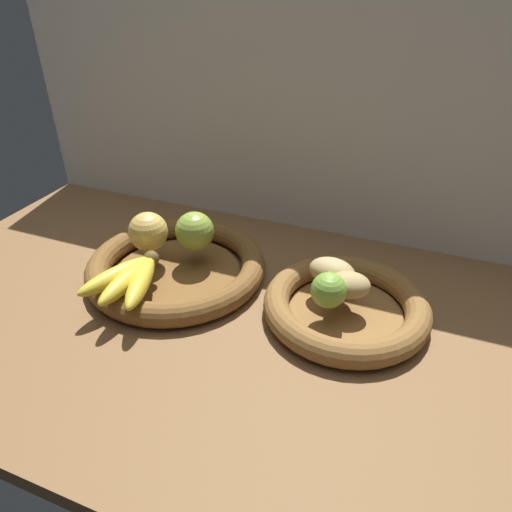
{
  "coord_description": "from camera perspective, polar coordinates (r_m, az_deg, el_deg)",
  "views": [
    {
      "loc": [
        24.63,
        -65.56,
        53.13
      ],
      "look_at": [
        -1.53,
        -0.0,
        8.54
      ],
      "focal_mm": 32.74,
      "sensor_mm": 36.0,
      "label": 1
    }
  ],
  "objects": [
    {
      "name": "fruit_bowl_left",
      "position": [
        0.94,
        -9.69,
        -1.28
      ],
      "size": [
        35.16,
        35.16,
        4.54
      ],
      "color": "brown",
      "rests_on": "ground_plane"
    },
    {
      "name": "back_wall",
      "position": [
        1.02,
        7.41,
        17.47
      ],
      "size": [
        140.0,
        3.0,
        55.0
      ],
      "color": "silver",
      "rests_on": "ground_plane"
    },
    {
      "name": "apple_green_back",
      "position": [
        0.92,
        -7.5,
        3.04
      ],
      "size": [
        7.68,
        7.68,
        7.68
      ],
      "primitive_type": "sphere",
      "color": "#8CAD3D",
      "rests_on": "fruit_bowl_left"
    },
    {
      "name": "potato_large",
      "position": [
        0.81,
        11.26,
        -3.48
      ],
      "size": [
        8.46,
        7.12,
        4.33
      ],
      "primitive_type": "ellipsoid",
      "rotation": [
        0.0,
        0.0,
        0.23
      ],
      "color": "tan",
      "rests_on": "fruit_bowl_right"
    },
    {
      "name": "ground_plane",
      "position": [
        0.89,
        0.92,
        -5.68
      ],
      "size": [
        140.0,
        90.0,
        3.0
      ],
      "primitive_type": "cube",
      "color": "brown"
    },
    {
      "name": "potato_oblong",
      "position": [
        0.84,
        9.28,
        -1.86
      ],
      "size": [
        9.04,
        6.73,
        4.59
      ],
      "primitive_type": "ellipsoid",
      "rotation": [
        0.0,
        0.0,
        6.16
      ],
      "color": "tan",
      "rests_on": "fruit_bowl_right"
    },
    {
      "name": "fruit_bowl_right",
      "position": [
        0.84,
        10.93,
        -6.05
      ],
      "size": [
        29.06,
        29.06,
        4.54
      ],
      "color": "brown",
      "rests_on": "ground_plane"
    },
    {
      "name": "banana_bunch_front",
      "position": [
        0.85,
        -15.24,
        -2.63
      ],
      "size": [
        13.17,
        16.78,
        3.3
      ],
      "color": "yellow",
      "rests_on": "fruit_bowl_left"
    },
    {
      "name": "apple_golden_left",
      "position": [
        0.94,
        -13.04,
        2.92
      ],
      "size": [
        7.74,
        7.74,
        7.74
      ],
      "primitive_type": "sphere",
      "color": "#DBB756",
      "rests_on": "fruit_bowl_left"
    },
    {
      "name": "lime_near",
      "position": [
        0.78,
        8.87,
        -4.14
      ],
      "size": [
        6.0,
        6.0,
        6.0
      ],
      "primitive_type": "sphere",
      "color": "#7AAD3D",
      "rests_on": "fruit_bowl_right"
    }
  ]
}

